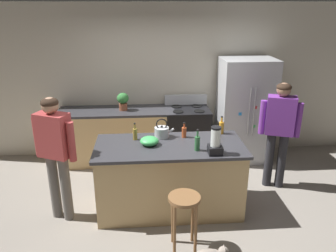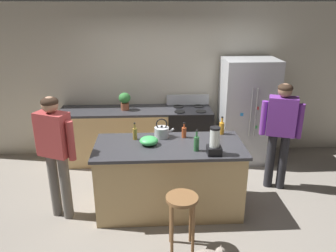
{
  "view_description": "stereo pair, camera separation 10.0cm",
  "coord_description": "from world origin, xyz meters",
  "px_view_note": "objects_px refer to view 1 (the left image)",
  "views": [
    {
      "loc": [
        -0.33,
        -3.98,
        2.69
      ],
      "look_at": [
        0.0,
        0.3,
        1.1
      ],
      "focal_mm": 35.88,
      "sensor_mm": 36.0,
      "label": 1
    },
    {
      "loc": [
        -0.23,
        -3.99,
        2.69
      ],
      "look_at": [
        0.0,
        0.3,
        1.1
      ],
      "focal_mm": 35.88,
      "sensor_mm": 36.0,
      "label": 2
    }
  ],
  "objects_px": {
    "blender_appliance": "(215,143)",
    "bottle_cooking_sauce": "(184,132)",
    "stove_range": "(187,134)",
    "person_by_sink_right": "(279,126)",
    "bottle_olive_oil": "(197,143)",
    "potted_plant": "(123,100)",
    "refrigerator": "(245,111)",
    "mixing_bowl": "(149,141)",
    "kitchen_island": "(170,177)",
    "tea_kettle": "(162,132)",
    "person_by_island_left": "(55,148)",
    "bottle_soda": "(221,127)",
    "bottle_vinegar": "(135,134)",
    "bar_stool": "(184,209)"
  },
  "relations": [
    {
      "from": "bottle_olive_oil",
      "to": "kitchen_island",
      "type": "bearing_deg",
      "value": 148.97
    },
    {
      "from": "stove_range",
      "to": "bar_stool",
      "type": "height_order",
      "value": "stove_range"
    },
    {
      "from": "stove_range",
      "to": "bottle_vinegar",
      "type": "distance_m",
      "value": 1.67
    },
    {
      "from": "stove_range",
      "to": "bottle_olive_oil",
      "type": "height_order",
      "value": "bottle_olive_oil"
    },
    {
      "from": "person_by_sink_right",
      "to": "bottle_olive_oil",
      "type": "distance_m",
      "value": 1.49
    },
    {
      "from": "person_by_island_left",
      "to": "bottle_vinegar",
      "type": "bearing_deg",
      "value": 17.94
    },
    {
      "from": "refrigerator",
      "to": "potted_plant",
      "type": "xyz_separation_m",
      "value": [
        -2.12,
        0.05,
        0.22
      ]
    },
    {
      "from": "person_by_island_left",
      "to": "bottle_vinegar",
      "type": "height_order",
      "value": "person_by_island_left"
    },
    {
      "from": "bottle_olive_oil",
      "to": "mixing_bowl",
      "type": "relative_size",
      "value": 1.14
    },
    {
      "from": "mixing_bowl",
      "to": "tea_kettle",
      "type": "bearing_deg",
      "value": 55.1
    },
    {
      "from": "blender_appliance",
      "to": "bottle_cooking_sauce",
      "type": "xyz_separation_m",
      "value": [
        -0.31,
        0.56,
        -0.07
      ]
    },
    {
      "from": "refrigerator",
      "to": "person_by_sink_right",
      "type": "bearing_deg",
      "value": -78.34
    },
    {
      "from": "person_by_island_left",
      "to": "bottle_cooking_sauce",
      "type": "bearing_deg",
      "value": 12.02
    },
    {
      "from": "stove_range",
      "to": "potted_plant",
      "type": "distance_m",
      "value": 1.28
    },
    {
      "from": "bottle_soda",
      "to": "mixing_bowl",
      "type": "distance_m",
      "value": 1.07
    },
    {
      "from": "person_by_island_left",
      "to": "person_by_sink_right",
      "type": "distance_m",
      "value": 3.14
    },
    {
      "from": "bottle_cooking_sauce",
      "to": "kitchen_island",
      "type": "bearing_deg",
      "value": -131.17
    },
    {
      "from": "kitchen_island",
      "to": "potted_plant",
      "type": "bearing_deg",
      "value": 113.49
    },
    {
      "from": "potted_plant",
      "to": "bottle_soda",
      "type": "relative_size",
      "value": 1.17
    },
    {
      "from": "refrigerator",
      "to": "person_by_sink_right",
      "type": "relative_size",
      "value": 1.11
    },
    {
      "from": "mixing_bowl",
      "to": "refrigerator",
      "type": "bearing_deg",
      "value": 40.96
    },
    {
      "from": "stove_range",
      "to": "bottle_cooking_sauce",
      "type": "height_order",
      "value": "bottle_cooking_sauce"
    },
    {
      "from": "kitchen_island",
      "to": "potted_plant",
      "type": "height_order",
      "value": "potted_plant"
    },
    {
      "from": "refrigerator",
      "to": "mixing_bowl",
      "type": "xyz_separation_m",
      "value": [
        -1.7,
        -1.48,
        0.1
      ]
    },
    {
      "from": "bottle_cooking_sauce",
      "to": "mixing_bowl",
      "type": "height_order",
      "value": "bottle_cooking_sauce"
    },
    {
      "from": "person_by_sink_right",
      "to": "potted_plant",
      "type": "bearing_deg",
      "value": 155.36
    },
    {
      "from": "bottle_cooking_sauce",
      "to": "stove_range",
      "type": "bearing_deg",
      "value": 80.33
    },
    {
      "from": "person_by_island_left",
      "to": "tea_kettle",
      "type": "distance_m",
      "value": 1.39
    },
    {
      "from": "potted_plant",
      "to": "bottle_vinegar",
      "type": "distance_m",
      "value": 1.36
    },
    {
      "from": "bottle_cooking_sauce",
      "to": "person_by_sink_right",
      "type": "bearing_deg",
      "value": 9.34
    },
    {
      "from": "mixing_bowl",
      "to": "kitchen_island",
      "type": "bearing_deg",
      "value": -4.45
    },
    {
      "from": "person_by_island_left",
      "to": "bar_stool",
      "type": "xyz_separation_m",
      "value": [
        1.52,
        -0.73,
        -0.47
      ]
    },
    {
      "from": "bottle_vinegar",
      "to": "potted_plant",
      "type": "bearing_deg",
      "value": 99.5
    },
    {
      "from": "person_by_sink_right",
      "to": "tea_kettle",
      "type": "bearing_deg",
      "value": -173.13
    },
    {
      "from": "blender_appliance",
      "to": "tea_kettle",
      "type": "relative_size",
      "value": 1.27
    },
    {
      "from": "bottle_soda",
      "to": "mixing_bowl",
      "type": "height_order",
      "value": "bottle_soda"
    },
    {
      "from": "refrigerator",
      "to": "bottle_cooking_sauce",
      "type": "bearing_deg",
      "value": -134.37
    },
    {
      "from": "bottle_vinegar",
      "to": "person_by_island_left",
      "type": "bearing_deg",
      "value": -162.06
    },
    {
      "from": "kitchen_island",
      "to": "person_by_sink_right",
      "type": "xyz_separation_m",
      "value": [
        1.65,
        0.48,
        0.51
      ]
    },
    {
      "from": "bottle_vinegar",
      "to": "bar_stool",
      "type": "bearing_deg",
      "value": -62.46
    },
    {
      "from": "kitchen_island",
      "to": "tea_kettle",
      "type": "height_order",
      "value": "tea_kettle"
    },
    {
      "from": "blender_appliance",
      "to": "bottle_soda",
      "type": "distance_m",
      "value": 0.69
    },
    {
      "from": "stove_range",
      "to": "potted_plant",
      "type": "relative_size",
      "value": 3.77
    },
    {
      "from": "potted_plant",
      "to": "person_by_island_left",
      "type": "bearing_deg",
      "value": -114.55
    },
    {
      "from": "stove_range",
      "to": "person_by_sink_right",
      "type": "height_order",
      "value": "person_by_sink_right"
    },
    {
      "from": "kitchen_island",
      "to": "bottle_cooking_sauce",
      "type": "relative_size",
      "value": 9.0
    },
    {
      "from": "potted_plant",
      "to": "blender_appliance",
      "type": "relative_size",
      "value": 0.86
    },
    {
      "from": "bottle_cooking_sauce",
      "to": "tea_kettle",
      "type": "distance_m",
      "value": 0.3
    },
    {
      "from": "bottle_cooking_sauce",
      "to": "mixing_bowl",
      "type": "xyz_separation_m",
      "value": [
        -0.48,
        -0.23,
        -0.02
      ]
    },
    {
      "from": "kitchen_island",
      "to": "bottle_soda",
      "type": "relative_size",
      "value": 7.59
    }
  ]
}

